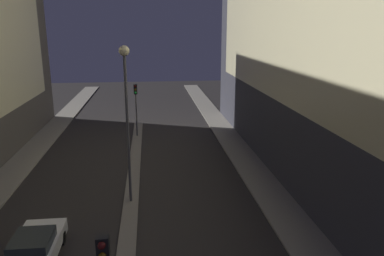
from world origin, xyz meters
The scene contains 4 objects.
median_strip centered at (0.00, 17.45, 0.05)m, with size 0.87×32.91×0.10m.
traffic_light_mid centered at (0.00, 28.96, 3.66)m, with size 0.32×0.42×4.87m.
street_lamp centered at (0.00, 15.20, 6.37)m, with size 0.57×0.57×8.96m.
car_left_lane centered at (-3.89, 9.80, 0.73)m, with size 1.90×4.12×1.40m.
Camera 1 is at (1.28, -5.24, 9.99)m, focal length 35.00 mm.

